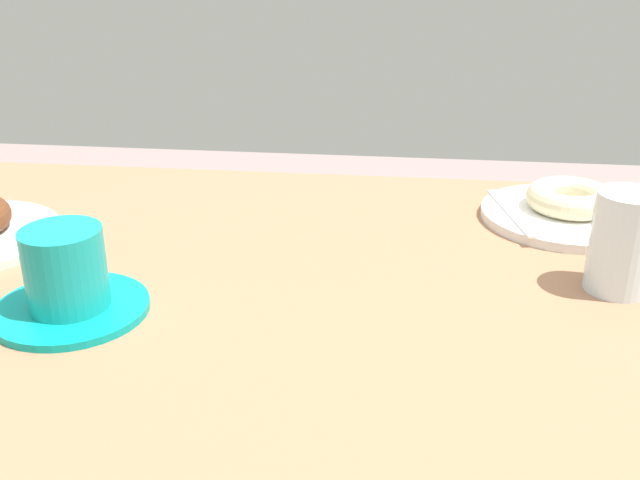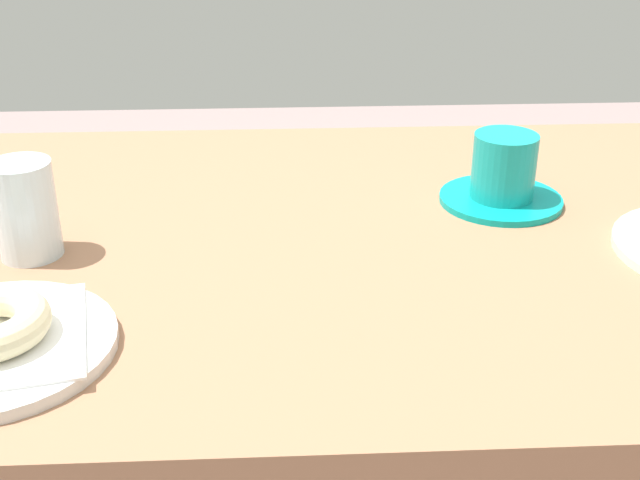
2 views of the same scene
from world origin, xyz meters
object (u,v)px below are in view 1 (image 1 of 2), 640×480
(coffee_cup, at_px, (67,278))
(donut_sugar_ring, at_px, (570,198))
(plate_sugar_ring, at_px, (567,216))
(water_glass, at_px, (623,242))

(coffee_cup, bearing_deg, donut_sugar_ring, 30.11)
(coffee_cup, bearing_deg, plate_sugar_ring, 30.11)
(donut_sugar_ring, xyz_separation_m, water_glass, (0.01, -0.20, 0.02))
(plate_sugar_ring, relative_size, coffee_cup, 1.45)
(donut_sugar_ring, distance_m, water_glass, 0.20)
(plate_sugar_ring, bearing_deg, water_glass, -85.88)
(donut_sugar_ring, distance_m, coffee_cup, 0.63)
(donut_sugar_ring, height_order, water_glass, water_glass)
(plate_sugar_ring, bearing_deg, donut_sugar_ring, 0.00)
(plate_sugar_ring, height_order, water_glass, water_glass)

